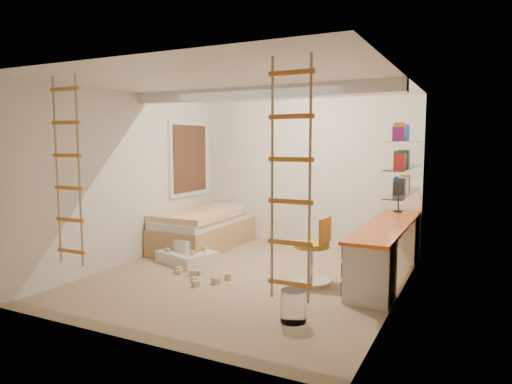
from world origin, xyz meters
The scene contains 15 objects.
floor centered at (0.00, 0.00, 0.00)m, with size 4.50×4.50×0.00m, color tan.
ceiling_beam centered at (0.00, 0.30, 2.52)m, with size 4.00×0.18×0.16m, color white.
window_frame centered at (-1.97, 1.50, 1.55)m, with size 0.06×1.15×1.35m, color white.
window_blind centered at (-1.93, 1.50, 1.55)m, with size 0.02×1.00×1.20m, color #4C2D1E.
rope_ladder_left centered at (-1.35, -1.75, 1.52)m, with size 0.41×0.04×2.13m, color orange, non-canonical shape.
rope_ladder_right centered at (1.35, -1.75, 1.52)m, with size 0.41×0.04×2.13m, color orange, non-canonical shape.
waste_bin centered at (1.15, -1.16, 0.17)m, with size 0.27×0.27×0.33m, color white.
desk centered at (1.72, 0.86, 0.40)m, with size 0.56×2.80×0.75m.
shelves centered at (1.87, 1.13, 1.50)m, with size 0.25×1.80×0.71m.
bed centered at (-1.48, 1.23, 0.33)m, with size 1.02×2.00×0.69m.
task_lamp centered at (1.67, 1.82, 1.14)m, with size 0.14×0.36×0.57m.
swivel_chair centered at (0.91, 0.13, 0.33)m, with size 0.55×0.55×0.89m.
play_platform centered at (-1.21, 0.32, 0.14)m, with size 0.94×0.82×0.36m.
toy_blocks centered at (-0.84, -0.07, 0.18)m, with size 1.31×1.14×0.63m.
books centered at (1.87, 1.13, 1.58)m, with size 0.14×0.64×0.92m.
Camera 1 is at (2.82, -5.40, 1.84)m, focal length 32.00 mm.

